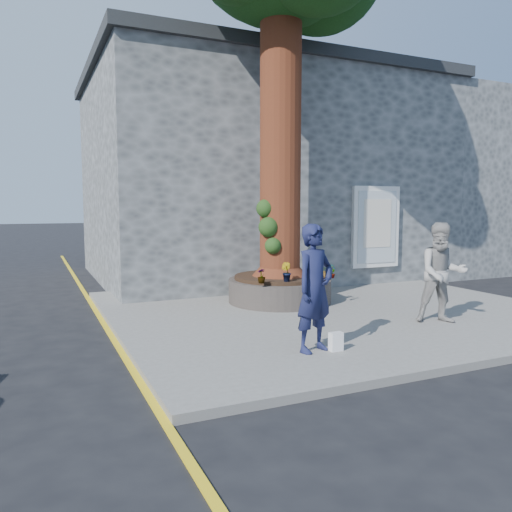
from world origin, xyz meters
name	(u,v)px	position (x,y,z in m)	size (l,w,h in m)	color
ground	(290,331)	(0.00, 0.00, 0.00)	(120.00, 120.00, 0.00)	black
pavement	(330,310)	(1.50, 1.00, 0.06)	(9.00, 8.00, 0.12)	slate
yellow_line	(111,335)	(-3.05, 1.00, 0.00)	(0.10, 30.00, 0.01)	yellow
stone_shop	(254,179)	(2.50, 7.20, 3.16)	(10.30, 8.30, 6.30)	#4B4E50
neighbour_shop	(439,187)	(10.50, 7.20, 3.00)	(6.00, 8.00, 6.00)	#4B4E50
planter	(280,289)	(0.80, 2.00, 0.41)	(2.30, 2.30, 0.60)	black
man	(315,288)	(-0.46, -1.62, 1.07)	(0.69, 0.45, 1.90)	#171B3F
woman	(442,273)	(2.62, -1.01, 1.05)	(0.90, 0.70, 1.85)	#9C9995
shopping_bag	(336,342)	(-0.17, -1.74, 0.26)	(0.20, 0.12, 0.28)	white
plant_a	(333,271)	(1.65, 1.15, 0.88)	(0.17, 0.11, 0.32)	gray
plant_b	(286,272)	(0.51, 1.15, 0.92)	(0.22, 0.21, 0.40)	gray
plant_c	(261,276)	(-0.05, 1.15, 0.87)	(0.17, 0.17, 0.30)	gray
plant_d	(327,270)	(1.65, 1.40, 0.86)	(0.25, 0.22, 0.28)	gray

